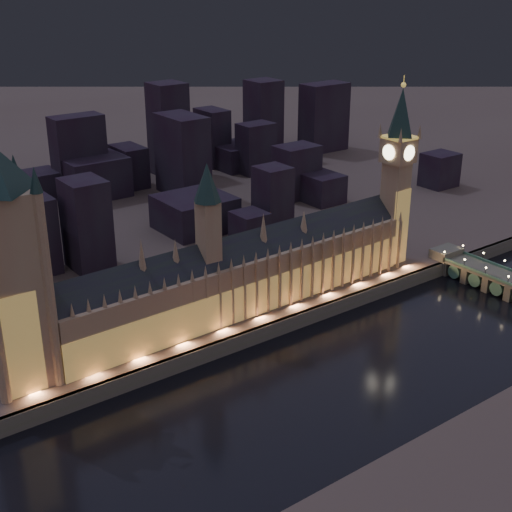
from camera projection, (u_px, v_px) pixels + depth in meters
ground_plane at (321, 376)px, 313.71m from camera, size 2000.00×2000.00×0.00m
embankment_wall at (265, 332)px, 342.60m from camera, size 2000.00×2.50×8.00m
palace_of_westminster at (243, 275)px, 350.47m from camera, size 202.00×25.57×78.00m
victoria_tower at (7, 257)px, 274.73m from camera, size 31.68×31.68×112.16m
elizabeth_tower at (398, 162)px, 393.82m from camera, size 18.00×18.00×105.73m
city_backdrop at (131, 172)px, 505.76m from camera, size 476.90×215.63×79.67m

